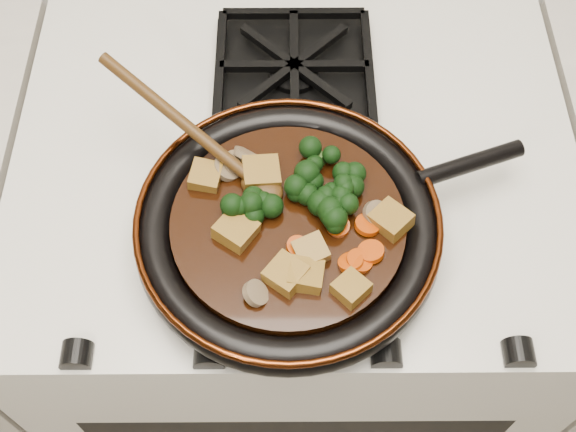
{
  "coord_description": "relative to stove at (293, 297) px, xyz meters",
  "views": [
    {
      "loc": [
        -0.01,
        1.12,
        1.68
      ],
      "look_at": [
        -0.01,
        1.55,
        0.97
      ],
      "focal_mm": 45.0,
      "sensor_mm": 36.0,
      "label": 1
    }
  ],
  "objects": [
    {
      "name": "tofu_cube_2",
      "position": [
        0.01,
        -0.21,
        0.52
      ],
      "size": [
        0.05,
        0.04,
        0.03
      ],
      "primitive_type": "cube",
      "rotation": [
        0.1,
        0.1,
        1.42
      ],
      "color": "brown",
      "rests_on": "braising_sauce"
    },
    {
      "name": "broccoli_floret_2",
      "position": [
        0.04,
        -0.11,
        0.52
      ],
      "size": [
        0.08,
        0.08,
        0.07
      ],
      "primitive_type": null,
      "rotation": [
        0.16,
        0.21,
        1.42
      ],
      "color": "black",
      "rests_on": "braising_sauce"
    },
    {
      "name": "mushroom_slice_4",
      "position": [
        -0.08,
        -0.06,
        0.52
      ],
      "size": [
        0.04,
        0.04,
        0.02
      ],
      "primitive_type": "cylinder",
      "rotation": [
        0.63,
        0.0,
        1.22
      ],
      "color": "brown",
      "rests_on": "braising_sauce"
    },
    {
      "name": "broccoli_floret_3",
      "position": [
        0.01,
        -0.1,
        0.52
      ],
      "size": [
        0.07,
        0.08,
        0.06
      ],
      "primitive_type": null,
      "rotation": [
        -0.03,
        -0.17,
        1.36
      ],
      "color": "black",
      "rests_on": "braising_sauce"
    },
    {
      "name": "mushroom_slice_3",
      "position": [
        -0.06,
        -0.05,
        0.52
      ],
      "size": [
        0.05,
        0.05,
        0.03
      ],
      "primitive_type": "cylinder",
      "rotation": [
        0.85,
        0.0,
        2.55
      ],
      "color": "brown",
      "rests_on": "braising_sauce"
    },
    {
      "name": "tofu_cube_7",
      "position": [
        -0.11,
        -0.08,
        0.52
      ],
      "size": [
        0.04,
        0.04,
        0.02
      ],
      "primitive_type": "cube",
      "rotation": [
        -0.03,
        -0.1,
        2.96
      ],
      "color": "brown",
      "rests_on": "braising_sauce"
    },
    {
      "name": "tofu_cube_1",
      "position": [
        0.02,
        -0.18,
        0.52
      ],
      "size": [
        0.05,
        0.05,
        0.03
      ],
      "primitive_type": "cube",
      "rotation": [
        0.09,
        -0.1,
        0.4
      ],
      "color": "brown",
      "rests_on": "braising_sauce"
    },
    {
      "name": "broccoli_floret_5",
      "position": [
        -0.04,
        -0.12,
        0.52
      ],
      "size": [
        0.09,
        0.09,
        0.06
      ],
      "primitive_type": null,
      "rotation": [
        -0.07,
        -0.18,
        0.95
      ],
      "color": "black",
      "rests_on": "braising_sauce"
    },
    {
      "name": "wooden_spoon",
      "position": [
        -0.1,
        -0.05,
        0.54
      ],
      "size": [
        0.14,
        0.11,
        0.25
      ],
      "rotation": [
        0.0,
        0.0,
        2.51
      ],
      "color": "#3E260D",
      "rests_on": "braising_sauce"
    },
    {
      "name": "tofu_cube_4",
      "position": [
        -0.04,
        -0.07,
        0.52
      ],
      "size": [
        0.05,
        0.05,
        0.03
      ],
      "primitive_type": "cube",
      "rotation": [
        0.09,
        -0.07,
        1.69
      ],
      "color": "brown",
      "rests_on": "braising_sauce"
    },
    {
      "name": "broccoli_floret_4",
      "position": [
        0.06,
        -0.09,
        0.52
      ],
      "size": [
        0.07,
        0.07,
        0.07
      ],
      "primitive_type": null,
      "rotation": [
        -0.09,
        -0.14,
        0.08
      ],
      "color": "black",
      "rests_on": "braising_sauce"
    },
    {
      "name": "mushroom_slice_0",
      "position": [
        -0.05,
        -0.23,
        0.52
      ],
      "size": [
        0.03,
        0.03,
        0.03
      ],
      "primitive_type": "cylinder",
      "rotation": [
        0.69,
        0.0,
        1.62
      ],
      "color": "brown",
      "rests_on": "braising_sauce"
    },
    {
      "name": "skillet",
      "position": [
        -0.01,
        -0.14,
        0.49
      ],
      "size": [
        0.48,
        0.37,
        0.05
      ],
      "rotation": [
        0.0,
        0.0,
        0.35
      ],
      "color": "black",
      "rests_on": "burner_grate_front"
    },
    {
      "name": "tofu_cube_5",
      "position": [
        0.06,
        -0.23,
        0.52
      ],
      "size": [
        0.05,
        0.05,
        0.02
      ],
      "primitive_type": "cube",
      "rotation": [
        -0.07,
        0.06,
        0.77
      ],
      "color": "brown",
      "rests_on": "braising_sauce"
    },
    {
      "name": "mushroom_slice_1",
      "position": [
        0.09,
        -0.13,
        0.52
      ],
      "size": [
        0.04,
        0.04,
        0.02
      ],
      "primitive_type": "cylinder",
      "rotation": [
        0.58,
        0.0,
        0.79
      ],
      "color": "brown",
      "rests_on": "braising_sauce"
    },
    {
      "name": "tofu_cube_6",
      "position": [
        -0.07,
        -0.15,
        0.52
      ],
      "size": [
        0.06,
        0.06,
        0.03
      ],
      "primitive_type": "cube",
      "rotation": [
        0.05,
        0.09,
        0.96
      ],
      "color": "brown",
      "rests_on": "braising_sauce"
    },
    {
      "name": "carrot_coin_0",
      "position": [
        0.08,
        -0.18,
        0.51
      ],
      "size": [
        0.03,
        0.03,
        0.02
      ],
      "primitive_type": "cylinder",
      "rotation": [
        -0.13,
        -0.15,
        0.0
      ],
      "color": "#B13604",
      "rests_on": "braising_sauce"
    },
    {
      "name": "burner_grate_front",
      "position": [
        0.0,
        -0.14,
        0.46
      ],
      "size": [
        0.23,
        0.23,
        0.03
      ],
      "primitive_type": null,
      "color": "black",
      "rests_on": "stove"
    },
    {
      "name": "broccoli_floret_0",
      "position": [
        -0.06,
        -0.13,
        0.52
      ],
      "size": [
        0.07,
        0.08,
        0.07
      ],
      "primitive_type": null,
      "rotation": [
        0.1,
        -0.22,
        1.29
      ],
      "color": "black",
      "rests_on": "braising_sauce"
    },
    {
      "name": "braising_sauce",
      "position": [
        -0.01,
        -0.14,
        0.5
      ],
      "size": [
        0.28,
        0.28,
        0.02
      ],
      "primitive_type": "cylinder",
      "color": "black",
      "rests_on": "skillet"
    },
    {
      "name": "tofu_cube_3",
      "position": [
        -0.01,
        -0.21,
        0.52
      ],
      "size": [
        0.06,
        0.06,
        0.02
      ],
      "primitive_type": "cube",
      "rotation": [
        0.02,
        0.06,
        2.49
      ],
      "color": "brown",
      "rests_on": "braising_sauce"
    },
    {
      "name": "tofu_cube_0",
      "position": [
        0.11,
        -0.14,
        0.52
      ],
      "size": [
        0.06,
        0.06,
        0.03
      ],
      "primitive_type": "cube",
      "rotation": [
        -0.1,
        -0.01,
        0.78
      ],
      "color": "brown",
      "rests_on": "braising_sauce"
    },
    {
      "name": "carrot_coin_5",
      "position": [
        0.05,
        -0.15,
        0.51
      ],
      "size": [
        0.03,
        0.03,
        0.01
      ],
      "primitive_type": "cylinder",
      "rotation": [
        0.12,
        -0.07,
        0.0
      ],
      "color": "#B13604",
      "rests_on": "braising_sauce"
    },
    {
      "name": "carrot_coin_2",
      "position": [
        0.0,
        -0.17,
        0.51
      ],
      "size": [
        0.03,
        0.03,
        0.01
      ],
      "primitive_type": "cylinder",
      "rotation": [
        0.11,
        0.2,
        0.0
      ],
      "color": "#B13604",
      "rests_on": "braising_sauce"
    },
    {
      "name": "carrot_coin_4",
      "position": [
        0.06,
        -0.19,
        0.51
      ],
      "size": [
        0.03,
        0.03,
        0.02
      ],
      "primitive_type": "cylinder",
      "rotation": [
        -0.31,
        -0.21,
        0.0
      ],
      "color": "#B13604",
      "rests_on": "braising_sauce"
    },
    {
      "name": "carrot_coin_3",
      "position": [
        0.08,
        -0.14,
        0.51
      ],
      "size": [
        0.03,
        0.03,
        0.01
      ],
      "primitive_type": "cylinder",
      "rotation": [
        -0.13,
        0.13,
        0.0
      ],
      "color": "#B13604",
      "rests_on": "braising_sauce"
    },
    {
      "name": "burner_grate_back",
      "position": [
        0.0,
        0.14,
        0.46
      ],
      "size": [
        0.23,
        0.23,
        0.03
      ],
      "primitive_type": null,
      "color": "black",
      "rests_on": "stove"
    },
    {
      "name": "broccoli_floret_1",
      "position": [
        0.05,
        -0.14,
        0.52
      ],
      "size": [
        0.08,
        0.1,
        0.08
      ],
      "primitive_type": null,
      "rotation": [
        -0.16,
        -0.22,
        2.16
      ],
      "color": "black",
      "rests_on": "braising_sauce"
    },
    {
      "name": "carrot_coin_1",
      "position": [
        0.07,
        -0.19,
        0.51
      ],
      "size": [
        0.03,
        0.03,
        0.01
      ],
      "primitive_type": "cylinder",
      "rotation": [
        -0.05,
        0.22,
        0.0
      ],
      "color": "#B13604",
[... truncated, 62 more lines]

